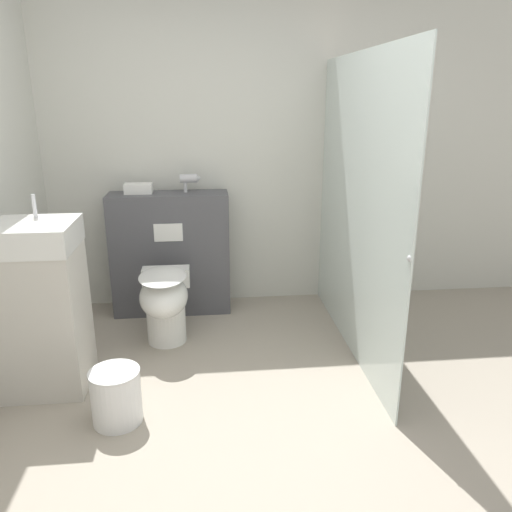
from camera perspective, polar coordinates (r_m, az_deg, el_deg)
The scene contains 9 objects.
ground_plane at distance 2.75m, azimuth 0.20°, elevation -20.86°, with size 12.00×12.00×0.00m, color #9E9384.
wall_back at distance 4.18m, azimuth -2.80°, elevation 11.39°, with size 8.00×0.06×2.50m.
partition_panel at distance 4.12m, azimuth -9.70°, elevation 0.29°, with size 0.94×0.31×0.99m.
shower_glass at distance 3.40m, azimuth 11.35°, elevation 5.18°, with size 0.04×1.91×1.99m.
toilet at distance 3.62m, azimuth -10.38°, elevation -5.14°, with size 0.35×0.57×0.55m.
sink_vanity at distance 3.24m, azimuth -23.34°, elevation -5.40°, with size 0.49×0.45×1.18m.
hair_drier at distance 4.01m, azimuth -7.61°, elevation 8.71°, with size 0.16×0.07×0.14m.
folded_towel at distance 4.04m, azimuth -13.29°, elevation 7.52°, with size 0.21×0.12×0.08m.
waste_bin at distance 2.93m, azimuth -15.68°, elevation -15.18°, with size 0.28×0.28×0.31m.
Camera 1 is at (-0.23, -2.13, 1.72)m, focal length 35.00 mm.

